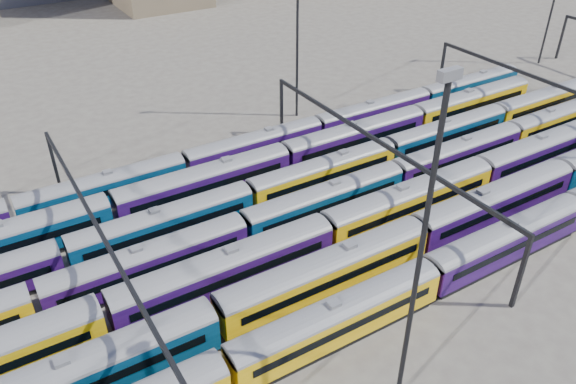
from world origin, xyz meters
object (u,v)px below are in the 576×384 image
rake_0 (430,274)px  rake_1 (326,270)px  mast_2 (421,250)px  rake_2 (410,198)px

rake_0 → rake_1: rake_1 is taller
rake_1 → mast_2: bearing=-98.0°
rake_0 → rake_2: (6.57, 10.00, 0.22)m
rake_0 → rake_1: size_ratio=1.11×
rake_0 → mast_2: mast_2 is taller
rake_0 → mast_2: size_ratio=4.69×
rake_2 → mast_2: size_ratio=5.93×
mast_2 → rake_1: bearing=82.0°
rake_2 → rake_0: bearing=-123.3°
rake_1 → mast_2: mast_2 is taller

